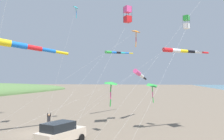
% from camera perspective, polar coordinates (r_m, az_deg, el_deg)
% --- Properties ---
extents(ground_plane, '(600.00, 600.00, 0.00)m').
position_cam_1_polar(ground_plane, '(24.81, -18.47, -14.83)').
color(ground_plane, '#756654').
extents(parked_car, '(3.11, 4.66, 1.85)m').
position_cam_1_polar(parked_car, '(19.88, -12.86, -15.17)').
color(parked_car, beige).
rests_on(parked_car, ground_plane).
extents(person_adult_flyer, '(0.61, 0.64, 1.79)m').
position_cam_1_polar(person_adult_flyer, '(26.12, -15.67, -12.07)').
color(person_adult_flyer, '#3D7F51').
rests_on(person_adult_flyer, ground_plane).
extents(kite_windsock_yellow_midlevel, '(7.91, 7.32, 9.20)m').
position_cam_1_polar(kite_windsock_yellow_midlevel, '(23.75, -21.41, 5.65)').
color(kite_windsock_yellow_midlevel, yellow).
rests_on(kite_windsock_yellow_midlevel, ground_plane).
extents(kite_delta_red_high_left, '(3.86, 6.83, 5.06)m').
position_cam_1_polar(kite_delta_red_high_left, '(24.93, 10.16, -3.89)').
color(kite_delta_red_high_left, green).
rests_on(kite_delta_red_high_left, ground_plane).
extents(kite_box_teal_far_right, '(4.68, 4.39, 12.05)m').
position_cam_1_polar(kite_box_teal_far_right, '(21.26, 3.94, 13.80)').
color(kite_box_teal_far_right, '#EF4C93').
rests_on(kite_box_teal_far_right, ground_plane).
extents(kite_delta_rainbow_low_near, '(10.20, 8.78, 5.27)m').
position_cam_1_polar(kite_delta_rainbow_low_near, '(28.06, -0.22, -3.49)').
color(kite_delta_rainbow_low_near, green).
rests_on(kite_delta_rainbow_low_near, ground_plane).
extents(kite_windsock_long_streamer_left, '(7.90, 10.01, 6.85)m').
position_cam_1_polar(kite_windsock_long_streamer_left, '(31.13, 6.88, -1.02)').
color(kite_windsock_long_streamer_left, '#EF4C93').
rests_on(kite_windsock_long_streamer_left, ground_plane).
extents(kite_delta_small_distant, '(3.83, 1.76, 14.74)m').
position_cam_1_polar(kite_delta_small_distant, '(29.92, -9.08, 15.12)').
color(kite_delta_small_distant, '#1EB7C6').
rests_on(kite_delta_small_distant, ground_plane).
extents(kite_delta_orange_high_right, '(15.86, 7.54, 11.60)m').
position_cam_1_polar(kite_delta_orange_high_right, '(28.51, 6.02, 9.51)').
color(kite_delta_orange_high_right, orange).
rests_on(kite_delta_orange_high_right, ground_plane).
extents(kite_windsock_magenta_far_left, '(5.51, 21.48, 10.03)m').
position_cam_1_polar(kite_windsock_magenta_far_left, '(35.03, 1.13, 4.41)').
color(kite_windsock_magenta_far_left, green).
rests_on(kite_windsock_magenta_far_left, ground_plane).
extents(kite_windsock_black_fish_shape, '(16.15, 5.48, 8.61)m').
position_cam_1_polar(kite_windsock_black_fish_shape, '(24.73, 16.95, 4.63)').
color(kite_windsock_black_fish_shape, red).
rests_on(kite_windsock_black_fish_shape, ground_plane).
extents(kite_box_white_trailing, '(5.41, 8.05, 12.13)m').
position_cam_1_polar(kite_box_white_trailing, '(25.47, 18.25, 11.40)').
color(kite_box_white_trailing, green).
rests_on(kite_box_white_trailing, ground_plane).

